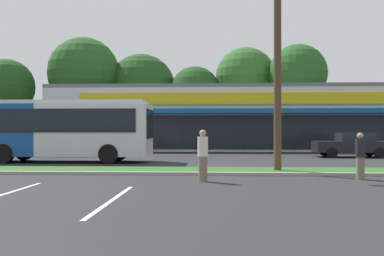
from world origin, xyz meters
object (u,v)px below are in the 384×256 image
(city_bus, at_px, (32,129))
(pedestrian_far, at_px, (203,155))
(car_2, at_px, (352,145))
(pedestrian_near_bench, at_px, (360,156))
(car_1, at_px, (62,144))
(utility_pole, at_px, (274,30))

(city_bus, bearing_deg, pedestrian_far, -41.41)
(car_2, bearing_deg, pedestrian_near_bench, 73.55)
(pedestrian_near_bench, xyz_separation_m, pedestrian_far, (-5.40, -0.77, 0.05))
(car_1, distance_m, pedestrian_far, 16.63)
(city_bus, bearing_deg, pedestrian_near_bench, -26.85)
(pedestrian_far, bearing_deg, city_bus, 61.94)
(utility_pole, bearing_deg, car_1, 139.27)
(city_bus, relative_size, pedestrian_far, 7.41)
(city_bus, xyz_separation_m, car_1, (-0.27, 5.34, -1.00))
(car_1, distance_m, pedestrian_near_bench, 19.72)
(car_1, relative_size, pedestrian_near_bench, 2.77)
(car_1, distance_m, car_2, 18.64)
(city_bus, height_order, pedestrian_near_bench, city_bus)
(pedestrian_near_bench, bearing_deg, car_2, 115.36)
(utility_pole, distance_m, pedestrian_far, 6.29)
(car_2, bearing_deg, car_1, -1.43)
(pedestrian_far, bearing_deg, car_2, -21.15)
(utility_pole, distance_m, car_1, 17.04)
(city_bus, distance_m, car_1, 5.44)
(utility_pole, relative_size, city_bus, 0.84)
(utility_pole, relative_size, car_2, 2.34)
(car_1, height_order, pedestrian_far, pedestrian_far)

